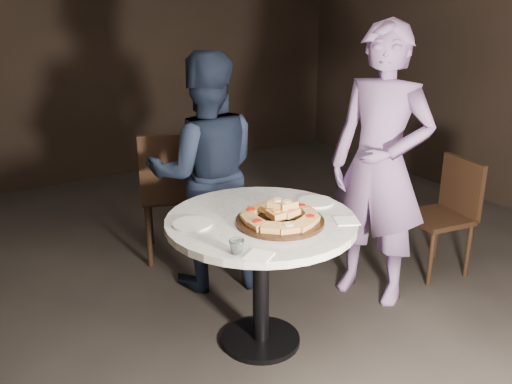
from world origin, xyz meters
TOP-DOWN VIEW (x-y plane):
  - floor at (0.00, 0.00)m, footprint 7.00×7.00m
  - table at (0.00, 0.12)m, footprint 1.26×1.26m
  - serving_board at (0.05, 0.02)m, footprint 0.56×0.56m
  - focaccia_pile at (0.05, 0.02)m, footprint 0.40×0.40m
  - plate_left at (-0.34, 0.23)m, footprint 0.22×0.22m
  - plate_right at (0.38, 0.16)m, footprint 0.21×0.21m
  - water_glass at (-0.31, -0.16)m, footprint 0.09×0.09m
  - napkin_near at (-0.24, -0.24)m, footprint 0.15×0.15m
  - napkin_far at (0.35, -0.14)m, footprint 0.16×0.16m
  - chair_far at (0.05, 1.33)m, footprint 0.60×0.61m
  - chair_right at (1.55, 0.20)m, footprint 0.44×0.42m
  - diner_navy at (0.09, 0.91)m, footprint 0.90×0.81m
  - diner_teal at (0.90, 0.21)m, footprint 0.63×0.74m

SIDE VIEW (x-z plane):
  - floor at x=0.00m, z-range 0.00..0.00m
  - chair_right at x=1.55m, z-range 0.06..0.85m
  - chair_far at x=0.05m, z-range 0.07..1.03m
  - table at x=0.00m, z-range 0.23..0.98m
  - napkin_near at x=-0.24m, z-range 0.75..0.75m
  - napkin_far at x=0.35m, z-range 0.75..0.75m
  - plate_right at x=0.38m, z-range 0.75..0.76m
  - plate_left at x=-0.34m, z-range 0.75..0.76m
  - serving_board at x=0.05m, z-range 0.75..0.77m
  - diner_navy at x=0.09m, z-range 0.00..1.52m
  - water_glass at x=-0.31m, z-range 0.75..0.81m
  - focaccia_pile at x=0.05m, z-range 0.74..0.85m
  - diner_teal at x=0.90m, z-range 0.00..1.71m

